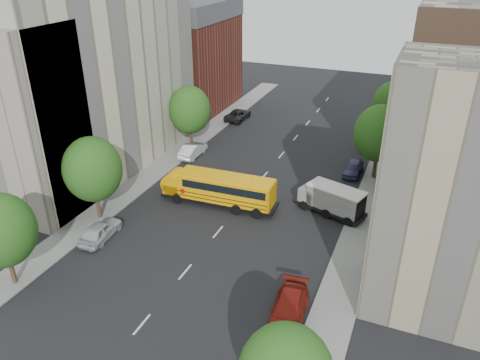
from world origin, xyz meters
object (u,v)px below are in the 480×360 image
Objects in this scene: street_tree_2 at (190,110)px; school_bus at (218,188)px; street_tree_0 at (1,231)px; parked_car_0 at (100,231)px; parked_car_2 at (238,115)px; street_tree_4 at (380,134)px; street_tree_1 at (92,169)px; parked_car_4 at (353,168)px; parked_car_5 at (367,139)px; parked_car_1 at (193,150)px; safari_truck at (332,200)px; street_tree_5 at (392,104)px; parked_car_3 at (288,310)px.

street_tree_2 is 14.90m from school_bus.
street_tree_0 is 1.61× the size of parked_car_0.
street_tree_0 is 0.96× the size of street_tree_2.
street_tree_4 is at bearing 152.20° from parked_car_2.
street_tree_1 is 18.00m from street_tree_2.
parked_car_4 is (19.80, 28.01, -3.91)m from street_tree_0.
parked_car_4 is 0.88× the size of parked_car_5.
street_tree_1 is at bearing 83.63° from parked_car_1.
safari_truck is at bearing -91.29° from parked_car_4.
street_tree_4 is 1.70× the size of parked_car_1.
street_tree_1 is 1.66× the size of parked_car_1.
street_tree_2 is at bearing -151.39° from street_tree_5.
street_tree_0 is 1.72× the size of parked_car_4.
school_bus is at bearing -149.92° from safari_truck.
parked_car_1 is at bearing 91.48° from parked_car_2.
parked_car_4 is at bearing 0.04° from street_tree_2.
street_tree_4 is 0.71× the size of school_bus.
school_bus is at bearing -138.58° from street_tree_4.
street_tree_2 is at bearing -159.02° from parked_car_5.
street_tree_4 reaches higher than school_bus.
school_bus is 2.48× the size of parked_car_0.
street_tree_5 is 36.09m from parked_car_3.
parked_car_4 is at bearing -134.67° from parked_car_0.
street_tree_4 is (22.00, 18.00, 0.12)m from street_tree_1.
street_tree_4 is 1.76× the size of parked_car_0.
school_bus is 15.85m from parked_car_4.
parked_car_2 is 39.86m from parked_car_3.
parked_car_5 is at bearing 59.56° from school_bus.
parked_car_1 is at bearing -171.35° from parked_car_4.
parked_car_1 is at bearing 84.90° from street_tree_1.
street_tree_4 is 10.08m from parked_car_5.
parked_car_1 is 21.60m from parked_car_5.
parked_car_3 is at bearing -95.28° from street_tree_4.
safari_truck is at bearing -25.24° from street_tree_2.
safari_truck is 1.50× the size of parked_car_0.
parked_car_3 is at bearing -93.22° from parked_car_5.
street_tree_4 is at bearing 0.00° from street_tree_2.
street_tree_5 is 1.54× the size of parked_car_5.
parked_car_5 is (-2.13, 8.88, -4.27)m from street_tree_4.
parked_car_4 is (0.00, 23.83, -0.06)m from parked_car_3.
street_tree_5 is 12.82m from parked_car_4.
parked_car_3 is (19.80, -5.81, -4.16)m from street_tree_1.
safari_truck is (-2.64, -9.13, -3.60)m from street_tree_4.
street_tree_1 is 21.05m from parked_car_3.
parked_car_4 is at bearing 84.01° from parked_car_3.
parked_car_5 is at bearing 61.69° from street_tree_0.
parked_car_3 is 1.12× the size of parked_car_5.
street_tree_1 is at bearing 88.77° from parked_car_2.
parked_car_5 is at bearing 24.08° from street_tree_2.
street_tree_2 is 1.58× the size of parked_car_5.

